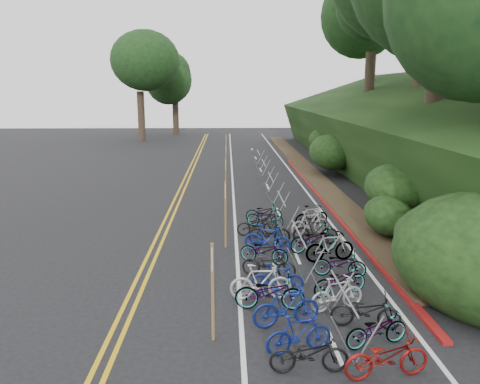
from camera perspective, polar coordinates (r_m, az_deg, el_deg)
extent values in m
plane|color=black|center=(12.91, -4.55, -14.04)|extent=(120.00, 120.00, 0.00)
cube|color=gold|center=(22.47, -8.75, -2.53)|extent=(0.12, 80.00, 0.01)
cube|color=gold|center=(22.44, -7.99, -2.53)|extent=(0.12, 80.00, 0.01)
cube|color=silver|center=(22.30, -0.68, -2.50)|extent=(0.12, 80.00, 0.01)
cube|color=silver|center=(22.75, 9.96, -2.39)|extent=(0.12, 80.00, 0.01)
cube|color=silver|center=(11.40, 11.50, -18.10)|extent=(0.10, 1.60, 0.01)
cube|color=silver|center=(16.75, 6.91, -7.72)|extent=(0.10, 1.60, 0.01)
cube|color=silver|center=(22.43, 4.69, -2.45)|extent=(0.10, 1.60, 0.01)
cube|color=silver|center=(28.24, 3.39, 0.67)|extent=(0.10, 1.60, 0.01)
cube|color=silver|center=(34.12, 2.53, 2.72)|extent=(0.10, 1.60, 0.01)
cube|color=silver|center=(40.03, 1.93, 4.17)|extent=(0.10, 1.60, 0.01)
cube|color=silver|center=(45.97, 1.48, 5.24)|extent=(0.10, 1.60, 0.01)
cube|color=maroon|center=(24.74, 10.20, -1.09)|extent=(0.25, 28.00, 0.10)
cube|color=black|center=(36.03, 19.44, 7.03)|extent=(12.32, 44.00, 9.11)
cube|color=#382819|center=(34.50, 8.02, 2.85)|extent=(1.40, 44.00, 0.16)
ellipsoid|color=#284C19|center=(16.62, 21.70, -4.94)|extent=(2.00, 2.80, 1.60)
ellipsoid|color=#284C19|center=(21.29, 18.59, 0.40)|extent=(2.60, 3.64, 2.08)
ellipsoid|color=#284C19|center=(27.19, 16.76, 3.96)|extent=(2.20, 3.08, 1.76)
ellipsoid|color=#284C19|center=(32.61, 11.11, 4.82)|extent=(3.00, 4.20, 2.40)
ellipsoid|color=#284C19|center=(38.56, 10.21, 6.24)|extent=(2.40, 3.36, 1.92)
ellipsoid|color=#284C19|center=(42.66, 10.89, 7.72)|extent=(2.80, 3.92, 2.24)
ellipsoid|color=#284C19|center=(19.27, 17.67, -2.74)|extent=(1.80, 2.52, 1.44)
ellipsoid|color=#284C19|center=(31.14, 15.96, 6.15)|extent=(3.20, 4.48, 2.56)
cylinder|color=#2D2319|center=(25.71, 22.58, 11.36)|extent=(0.84, 0.84, 6.37)
cylinder|color=#2D2319|center=(34.07, 21.15, 13.40)|extent=(0.88, 0.88, 7.21)
cylinder|color=#2D2319|center=(41.27, 15.43, 12.02)|extent=(0.82, 0.82, 5.94)
ellipsoid|color=black|center=(41.62, 15.88, 19.39)|extent=(7.92, 7.92, 7.53)
cylinder|color=#2D2319|center=(49.67, 15.63, 13.31)|extent=(0.86, 0.86, 6.79)
ellipsoid|color=black|center=(50.20, 16.07, 20.41)|extent=(9.43, 9.43, 8.96)
cylinder|color=#2D2319|center=(54.49, -11.94, 9.02)|extent=(0.79, 0.79, 5.52)
ellipsoid|color=black|center=(54.45, -12.18, 14.30)|extent=(7.54, 7.54, 7.17)
cylinder|color=#2D2319|center=(61.99, -7.85, 9.35)|extent=(0.77, 0.77, 5.09)
ellipsoid|color=black|center=(61.92, -7.98, 13.54)|extent=(6.60, 6.60, 6.27)
cylinder|color=gray|center=(11.37, 12.53, -11.78)|extent=(0.05, 2.57, 0.05)
cylinder|color=gray|center=(10.54, 12.45, -17.31)|extent=(0.58, 0.04, 1.12)
cylinder|color=gray|center=(10.68, 15.50, -17.05)|extent=(0.58, 0.04, 1.12)
cylinder|color=gray|center=(12.60, 9.83, -12.02)|extent=(0.58, 0.04, 1.12)
cylinder|color=gray|center=(12.72, 12.36, -11.90)|extent=(0.58, 0.04, 1.12)
cylinder|color=gray|center=(15.43, 7.19, -5.01)|extent=(0.05, 3.00, 0.05)
cylinder|color=gray|center=(14.27, 6.85, -8.91)|extent=(0.58, 0.04, 1.13)
cylinder|color=gray|center=(14.36, 9.09, -8.84)|extent=(0.58, 0.04, 1.13)
cylinder|color=gray|center=(16.88, 5.48, -5.47)|extent=(0.58, 0.04, 1.13)
cylinder|color=gray|center=(16.96, 7.37, -5.43)|extent=(0.58, 0.04, 1.13)
cylinder|color=gray|center=(20.21, 5.08, -0.77)|extent=(0.05, 3.00, 0.05)
cylinder|color=gray|center=(18.97, 4.68, -3.43)|extent=(0.58, 0.04, 1.13)
cylinder|color=gray|center=(19.04, 6.36, -3.41)|extent=(0.58, 0.04, 1.13)
cylinder|color=gray|center=(21.67, 3.89, -1.41)|extent=(0.58, 0.04, 1.13)
cylinder|color=gray|center=(21.73, 5.36, -1.40)|extent=(0.58, 0.04, 1.13)
cylinder|color=gray|center=(25.08, 3.78, 1.84)|extent=(0.05, 3.00, 0.05)
cylinder|color=gray|center=(23.80, 3.40, -0.15)|extent=(0.58, 0.04, 1.13)
cylinder|color=gray|center=(23.86, 4.74, -0.14)|extent=(0.58, 0.04, 1.13)
cylinder|color=gray|center=(26.53, 2.88, 1.17)|extent=(0.58, 0.04, 1.13)
cylinder|color=gray|center=(26.58, 4.09, 1.17)|extent=(0.58, 0.04, 1.13)
cylinder|color=gray|center=(29.99, 2.90, 3.59)|extent=(0.05, 3.00, 0.05)
cylinder|color=gray|center=(28.69, 2.55, 2.03)|extent=(0.58, 0.04, 1.13)
cylinder|color=gray|center=(28.73, 3.66, 2.03)|extent=(0.58, 0.04, 1.13)
cylinder|color=gray|center=(31.44, 2.19, 2.95)|extent=(0.58, 0.04, 1.13)
cylinder|color=gray|center=(31.48, 3.20, 2.95)|extent=(0.58, 0.04, 1.13)
cylinder|color=gray|center=(34.92, 2.27, 4.85)|extent=(0.05, 3.00, 0.05)
cylinder|color=gray|center=(33.61, 1.94, 3.57)|extent=(0.58, 0.04, 1.13)
cylinder|color=gray|center=(33.64, 2.90, 3.57)|extent=(0.58, 0.04, 1.13)
cylinder|color=gray|center=(36.37, 1.68, 4.24)|extent=(0.58, 0.04, 1.13)
cylinder|color=gray|center=(36.41, 2.56, 4.25)|extent=(0.58, 0.04, 1.13)
cylinder|color=brown|center=(10.97, -3.35, -12.14)|extent=(0.08, 0.08, 2.38)
cube|color=silver|center=(10.65, -3.40, -8.03)|extent=(0.02, 0.40, 0.50)
cylinder|color=brown|center=(17.14, -1.77, -2.79)|extent=(0.08, 0.08, 2.50)
cube|color=silver|center=(16.93, -1.79, 0.15)|extent=(0.02, 0.40, 0.50)
cylinder|color=brown|center=(22.99, -1.73, 1.14)|extent=(0.08, 0.08, 2.50)
cube|color=silver|center=(22.83, -1.74, 3.36)|extent=(0.02, 0.40, 0.50)
cylinder|color=brown|center=(28.89, -1.70, 3.47)|extent=(0.08, 0.08, 2.50)
cube|color=silver|center=(28.77, -1.71, 5.24)|extent=(0.02, 0.40, 0.50)
cylinder|color=brown|center=(34.83, -1.68, 5.00)|extent=(0.08, 0.08, 2.50)
cube|color=silver|center=(34.73, -1.69, 6.48)|extent=(0.02, 0.40, 0.50)
imported|color=beige|center=(13.20, 2.56, -10.91)|extent=(0.53, 1.74, 1.04)
imported|color=black|center=(10.27, 8.40, -18.88)|extent=(0.60, 1.66, 0.87)
imported|color=maroon|center=(10.43, 17.44, -18.57)|extent=(0.90, 1.88, 0.95)
imported|color=navy|center=(10.87, 7.20, -16.74)|extent=(0.82, 1.61, 0.93)
imported|color=slate|center=(11.49, 16.29, -15.74)|extent=(1.00, 1.68, 0.83)
imported|color=navy|center=(11.88, 5.67, -13.74)|extent=(0.85, 1.79, 1.04)
imported|color=black|center=(12.19, 15.08, -13.80)|extent=(0.91, 1.78, 0.89)
imported|color=slate|center=(12.69, 3.66, -12.08)|extent=(0.80, 1.90, 0.97)
imported|color=beige|center=(12.89, 11.75, -12.02)|extent=(0.91, 1.62, 0.94)
imported|color=navy|center=(13.61, 4.53, -10.46)|extent=(0.48, 1.56, 0.93)
imported|color=slate|center=(13.78, 12.07, -10.49)|extent=(1.15, 1.80, 0.89)
imported|color=black|center=(14.72, 3.54, -8.70)|extent=(1.03, 1.80, 0.89)
imported|color=slate|center=(15.07, 12.05, -8.52)|extent=(0.90, 1.72, 0.86)
imported|color=slate|center=(15.86, 2.96, -7.15)|extent=(1.14, 1.77, 0.88)
imported|color=slate|center=(16.25, 10.91, -6.55)|extent=(0.87, 1.82, 1.05)
imported|color=navy|center=(16.85, 3.38, -5.68)|extent=(1.01, 1.79, 1.03)
imported|color=slate|center=(17.07, 8.99, -5.72)|extent=(1.03, 1.90, 0.95)
imported|color=black|center=(17.75, 3.59, -4.85)|extent=(0.58, 1.63, 0.96)
imported|color=black|center=(17.93, 9.19, -4.70)|extent=(0.62, 1.75, 1.03)
imported|color=black|center=(18.81, 2.09, -3.99)|extent=(0.81, 1.71, 0.87)
imported|color=beige|center=(19.00, 8.52, -3.74)|extent=(1.03, 1.73, 1.00)
imported|color=slate|center=(19.93, 3.09, -3.10)|extent=(1.00, 1.68, 0.83)
imported|color=slate|center=(20.15, 8.71, -2.89)|extent=(0.96, 1.63, 0.95)
imported|color=slate|center=(20.75, 2.93, -2.46)|extent=(0.64, 1.63, 0.84)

